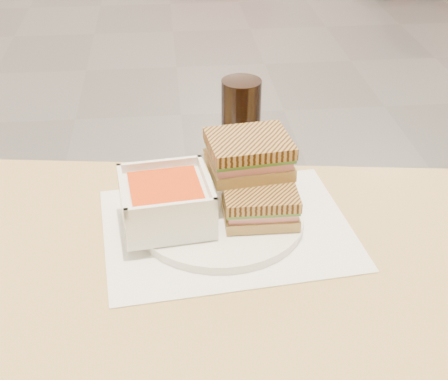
{
  "coord_description": "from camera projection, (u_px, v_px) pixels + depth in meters",
  "views": [
    {
      "loc": [
        -0.07,
        -2.82,
        1.33
      ],
      "look_at": [
        0.01,
        -2.0,
        0.82
      ],
      "focal_mm": 51.78,
      "sensor_mm": 36.0,
      "label": 1
    }
  ],
  "objects": [
    {
      "name": "main_table",
      "position": [
        224.0,
        351.0,
        0.94
      ],
      "size": [
        1.29,
        0.86,
        0.75
      ],
      "color": "tan",
      "rests_on": "ground"
    },
    {
      "name": "panini_lower",
      "position": [
        260.0,
        203.0,
        0.99
      ],
      "size": [
        0.11,
        0.09,
        0.05
      ],
      "color": "#AD8D4D",
      "rests_on": "plate"
    },
    {
      "name": "plate",
      "position": [
        220.0,
        219.0,
        1.01
      ],
      "size": [
        0.26,
        0.26,
        0.01
      ],
      "color": "white",
      "rests_on": "tray_liner"
    },
    {
      "name": "panini_upper",
      "position": [
        249.0,
        154.0,
        1.01
      ],
      "size": [
        0.14,
        0.12,
        0.06
      ],
      "color": "#AD8D4D",
      "rests_on": "panini_lower"
    },
    {
      "name": "soup_bowl",
      "position": [
        166.0,
        203.0,
        0.98
      ],
      "size": [
        0.15,
        0.15,
        0.07
      ],
      "color": "white",
      "rests_on": "plate"
    },
    {
      "name": "tray_liner",
      "position": [
        227.0,
        229.0,
        1.0
      ],
      "size": [
        0.41,
        0.33,
        0.0
      ],
      "color": "white",
      "rests_on": "main_table"
    },
    {
      "name": "cola_glass",
      "position": [
        241.0,
        120.0,
        1.16
      ],
      "size": [
        0.07,
        0.07,
        0.15
      ],
      "color": "black",
      "rests_on": "main_table"
    }
  ]
}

